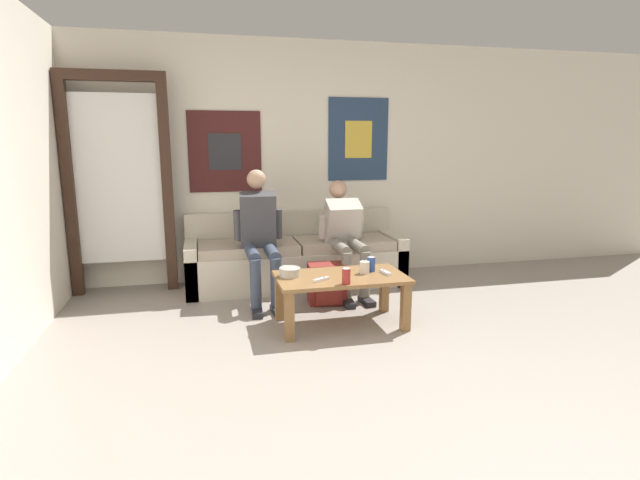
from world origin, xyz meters
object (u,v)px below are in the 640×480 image
(person_seated_teen, at_px, (345,233))
(drink_can_blue, at_px, (371,264))
(couch, at_px, (295,259))
(pillar_candle, at_px, (365,267))
(person_seated_adult, at_px, (260,232))
(game_controller_near_left, at_px, (321,280))
(backpack, at_px, (327,284))
(ceramic_bowl, at_px, (290,271))
(game_controller_near_right, at_px, (385,272))
(drink_can_red, at_px, (346,276))
(coffee_table, at_px, (341,285))

(person_seated_teen, distance_m, drink_can_blue, 0.84)
(couch, distance_m, pillar_candle, 1.30)
(couch, relative_size, pillar_candle, 19.85)
(couch, distance_m, person_seated_adult, 0.70)
(person_seated_adult, distance_m, game_controller_near_left, 1.06)
(backpack, xyz_separation_m, game_controller_near_left, (-0.23, -0.69, 0.25))
(couch, distance_m, drink_can_blue, 1.28)
(drink_can_blue, bearing_deg, game_controller_near_left, -158.29)
(couch, xyz_separation_m, ceramic_bowl, (-0.27, -1.19, 0.19))
(person_seated_adult, bearing_deg, backpack, -25.34)
(ceramic_bowl, bearing_deg, backpack, 48.59)
(backpack, bearing_deg, pillar_candle, -72.17)
(backpack, bearing_deg, game_controller_near_right, -60.88)
(ceramic_bowl, distance_m, game_controller_near_left, 0.29)
(pillar_candle, distance_m, drink_can_blue, 0.09)
(game_controller_near_left, bearing_deg, ceramic_bowl, 138.13)
(person_seated_teen, bearing_deg, drink_can_red, -105.71)
(drink_can_blue, bearing_deg, pillar_candle, -147.05)
(coffee_table, height_order, drink_can_blue, drink_can_blue)
(person_seated_adult, relative_size, drink_can_blue, 9.93)
(drink_can_red, bearing_deg, coffee_table, 83.71)
(drink_can_blue, distance_m, drink_can_red, 0.44)
(backpack, relative_size, game_controller_near_left, 2.65)
(person_seated_teen, height_order, ceramic_bowl, person_seated_teen)
(pillar_candle, bearing_deg, coffee_table, -173.93)
(person_seated_adult, relative_size, backpack, 3.26)
(drink_can_blue, bearing_deg, ceramic_bowl, 179.76)
(person_seated_teen, relative_size, ceramic_bowl, 6.29)
(coffee_table, xyz_separation_m, backpack, (0.03, 0.57, -0.17))
(pillar_candle, bearing_deg, drink_can_red, -131.69)
(couch, height_order, ceramic_bowl, couch)
(backpack, relative_size, drink_can_red, 3.04)
(ceramic_bowl, bearing_deg, person_seated_teen, 49.66)
(person_seated_teen, height_order, drink_can_red, person_seated_teen)
(coffee_table, relative_size, drink_can_red, 8.51)
(coffee_table, bearing_deg, drink_can_blue, 14.00)
(couch, relative_size, drink_can_blue, 18.13)
(coffee_table, distance_m, game_controller_near_left, 0.24)
(person_seated_teen, distance_m, pillar_candle, 0.90)
(person_seated_adult, height_order, game_controller_near_left, person_seated_adult)
(coffee_table, xyz_separation_m, pillar_candle, (0.21, 0.02, 0.13))
(pillar_candle, xyz_separation_m, drink_can_blue, (0.08, 0.05, 0.01))
(person_seated_teen, distance_m, game_controller_near_right, 0.96)
(couch, bearing_deg, game_controller_near_right, -68.42)
(drink_can_blue, height_order, game_controller_near_left, drink_can_blue)
(pillar_candle, distance_m, game_controller_near_right, 0.18)
(drink_can_blue, distance_m, game_controller_near_left, 0.52)
(ceramic_bowl, relative_size, drink_can_red, 1.41)
(game_controller_near_left, bearing_deg, couch, 87.82)
(game_controller_near_left, bearing_deg, person_seated_adult, 110.48)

